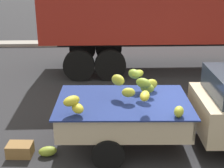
% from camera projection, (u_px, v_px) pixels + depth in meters
% --- Properties ---
extents(ground, '(220.00, 220.00, 0.00)m').
position_uv_depth(ground, '(187.00, 139.00, 7.31)').
color(ground, '#28282B').
extents(curb_strip, '(80.00, 0.80, 0.16)m').
position_uv_depth(curb_strip, '(139.00, 43.00, 16.12)').
color(curb_strip, gray).
rests_on(curb_strip, ground).
extents(pickup_truck, '(4.99, 2.00, 1.70)m').
position_uv_depth(pickup_truck, '(215.00, 109.00, 6.77)').
color(pickup_truck, '#CCB793').
rests_on(pickup_truck, ground).
extents(semi_trailer, '(12.00, 2.70, 3.95)m').
position_uv_depth(semi_trailer, '(207.00, 1.00, 11.47)').
color(semi_trailer, maroon).
rests_on(semi_trailer, ground).
extents(fallen_banana_bunch_near_tailgate, '(0.42, 0.31, 0.20)m').
position_uv_depth(fallen_banana_bunch_near_tailgate, '(48.00, 151.00, 6.67)').
color(fallen_banana_bunch_near_tailgate, '#8CA230').
rests_on(fallen_banana_bunch_near_tailgate, ground).
extents(produce_crate, '(0.54, 0.39, 0.27)m').
position_uv_depth(produce_crate, '(20.00, 150.00, 6.66)').
color(produce_crate, olive).
rests_on(produce_crate, ground).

